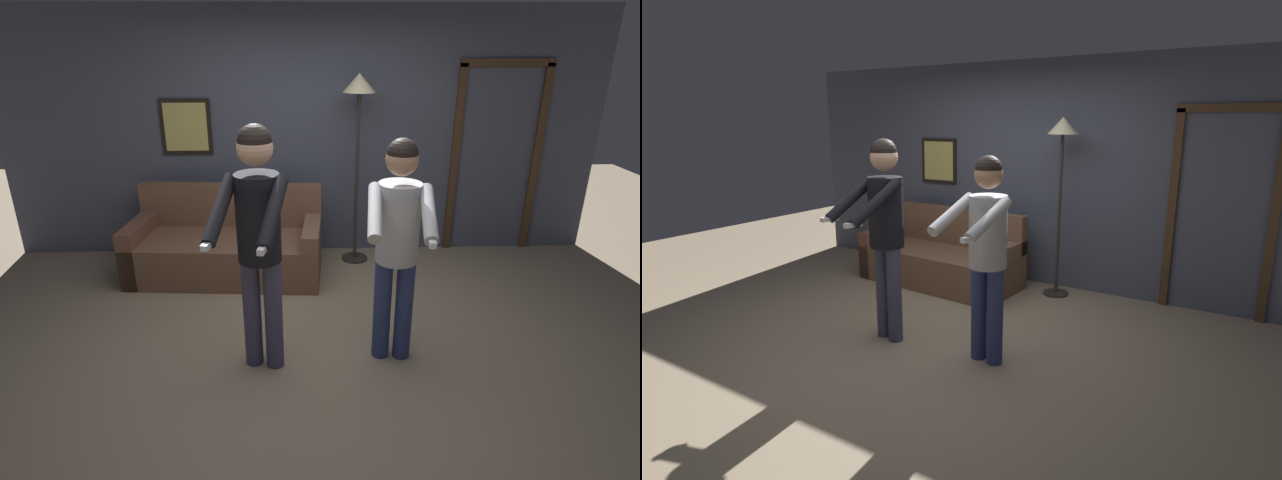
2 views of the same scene
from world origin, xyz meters
TOP-DOWN VIEW (x-y plane):
  - ground_plane at (0.00, 0.00)m, footprint 12.00×12.00m
  - back_wall_assembly at (0.02, 2.06)m, footprint 6.40×0.10m
  - couch at (-0.79, 1.42)m, footprint 1.96×0.98m
  - torchiere_lamp at (0.55, 1.72)m, footprint 0.32×0.32m
  - person_standing_left at (-0.32, -0.18)m, footprint 0.53×0.70m
  - person_standing_right at (0.64, -0.11)m, footprint 0.49×0.70m

SIDE VIEW (x-z plane):
  - ground_plane at x=0.00m, z-range 0.00..0.00m
  - couch at x=-0.79m, z-range -0.16..0.71m
  - person_standing_right at x=0.64m, z-range 0.17..1.85m
  - person_standing_left at x=-0.32m, z-range 0.20..1.98m
  - back_wall_assembly at x=0.02m, z-range 0.00..2.60m
  - torchiere_lamp at x=0.55m, z-range 0.64..2.61m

